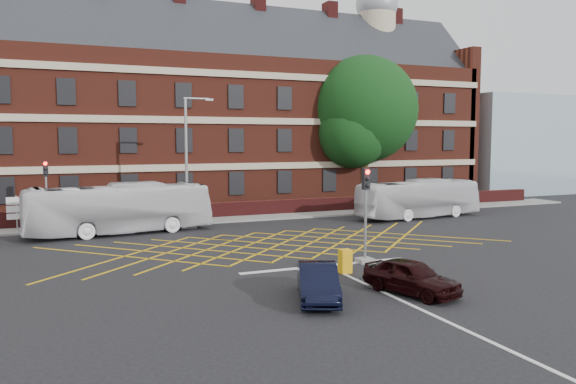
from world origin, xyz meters
name	(u,v)px	position (x,y,z in m)	size (l,w,h in m)	color
ground	(294,251)	(0.00, 0.00, 0.00)	(120.00, 120.00, 0.00)	black
victorian_building	(195,113)	(0.25, 22.00, 7.84)	(51.00, 12.17, 20.40)	#5B2217
boundary_wall	(222,210)	(0.00, 13.00, 0.55)	(56.00, 0.50, 1.10)	#481313
far_pavement	(226,219)	(0.00, 12.00, 0.06)	(60.00, 3.00, 0.12)	slate
glass_block	(509,145)	(34.00, 21.00, 5.00)	(14.00, 10.00, 10.00)	#99B2BF
box_junction_hatching	(280,244)	(0.00, 2.00, 0.01)	(11.50, 0.12, 0.02)	#CC990C
stop_line	(326,266)	(0.00, -3.50, 0.01)	(8.00, 0.30, 0.02)	silver
centre_line	(412,306)	(0.00, -10.00, 0.01)	(0.15, 14.00, 0.02)	silver
bus_left	(119,209)	(-7.47, 8.80, 1.50)	(2.51, 10.75, 2.99)	silver
bus_right	(419,199)	(12.93, 7.67, 1.36)	(2.29, 9.78, 2.72)	silver
car_navy	(318,282)	(-2.62, -8.13, 0.62)	(1.32, 3.79, 1.25)	black
car_maroon	(411,276)	(0.84, -8.72, 0.63)	(1.49, 3.71, 1.27)	black
deciduous_tree	(364,117)	(13.33, 16.17, 7.48)	(8.99, 8.99, 12.60)	black
traffic_light_near	(365,224)	(1.93, -3.61, 1.76)	(0.70, 0.70, 4.27)	slate
traffic_light_far	(47,202)	(-11.42, 11.58, 1.76)	(0.70, 0.70, 4.27)	slate
street_lamp	(188,184)	(-3.22, 9.48, 2.75)	(2.25, 1.00, 8.17)	slate
direction_signs	(16,209)	(-13.12, 11.84, 1.38)	(1.10, 0.16, 2.20)	gray
utility_cabinet	(345,261)	(0.16, -5.00, 0.50)	(0.47, 0.42, 1.00)	#E6A40D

